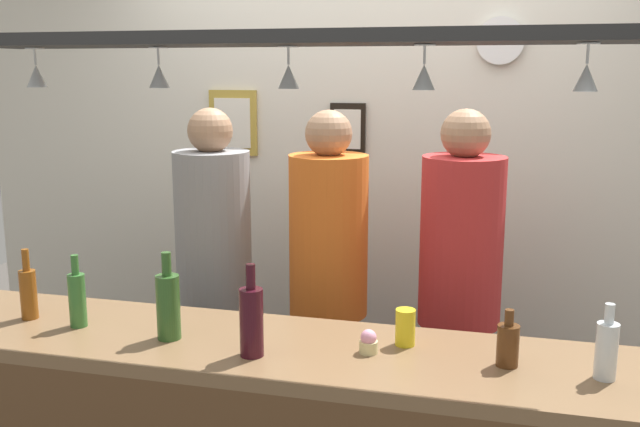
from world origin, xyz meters
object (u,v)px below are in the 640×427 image
at_px(bottle_beer_green_import, 77,298).
at_px(person_right_red_shirt, 460,273).
at_px(wall_clock, 500,41).
at_px(drink_can, 405,327).
at_px(person_left_grey_shirt, 214,257).
at_px(picture_frame_caricature, 233,123).
at_px(picture_frame_crest, 348,129).
at_px(person_middle_orange_shirt, 328,265).
at_px(cupcake, 368,342).
at_px(bottle_beer_amber_tall, 28,292).
at_px(bottle_wine_dark_red, 251,320).
at_px(bottle_soda_clear, 607,349).
at_px(bottle_beer_brown_stubby, 508,344).
at_px(bottle_champagne_green, 168,305).

bearing_deg(bottle_beer_green_import, person_right_red_shirt, 31.98).
bearing_deg(wall_clock, drink_can, -100.60).
height_order(person_left_grey_shirt, picture_frame_caricature, picture_frame_caricature).
distance_m(bottle_beer_green_import, picture_frame_crest, 1.64).
height_order(person_middle_orange_shirt, drink_can, person_middle_orange_shirt).
distance_m(person_middle_orange_shirt, picture_frame_crest, 0.83).
bearing_deg(cupcake, bottle_beer_green_import, -178.96).
bearing_deg(bottle_beer_amber_tall, bottle_wine_dark_red, -7.73).
xyz_separation_m(picture_frame_caricature, picture_frame_crest, (0.62, 0.00, -0.02)).
relative_size(person_middle_orange_shirt, cupcake, 21.68).
distance_m(person_middle_orange_shirt, bottle_beer_amber_tall, 1.21).
bearing_deg(bottle_beer_green_import, person_middle_orange_shirt, 48.17).
xyz_separation_m(person_right_red_shirt, bottle_soda_clear, (0.47, -0.79, 0.03)).
bearing_deg(bottle_beer_brown_stubby, drink_can, 164.75).
bearing_deg(person_right_red_shirt, person_left_grey_shirt, 180.00).
relative_size(person_middle_orange_shirt, bottle_beer_brown_stubby, 9.39).
bearing_deg(bottle_beer_green_import, person_left_grey_shirt, 77.30).
height_order(bottle_soda_clear, drink_can, bottle_soda_clear).
distance_m(person_right_red_shirt, picture_frame_caricature, 1.49).
height_order(bottle_beer_amber_tall, wall_clock, wall_clock).
distance_m(bottle_beer_amber_tall, picture_frame_crest, 1.72).
bearing_deg(person_left_grey_shirt, picture_frame_caricature, 102.45).
relative_size(person_left_grey_shirt, picture_frame_caricature, 4.98).
relative_size(bottle_beer_amber_tall, picture_frame_caricature, 0.76).
relative_size(person_left_grey_shirt, cupcake, 21.69).
xyz_separation_m(bottle_soda_clear, picture_frame_crest, (-1.09, 1.42, 0.50)).
bearing_deg(person_left_grey_shirt, bottle_beer_amber_tall, -117.43).
bearing_deg(bottle_wine_dark_red, person_middle_orange_shirt, 88.10).
distance_m(person_middle_orange_shirt, bottle_beer_brown_stubby, 1.08).
distance_m(bottle_champagne_green, cupcake, 0.68).
distance_m(bottle_beer_amber_tall, bottle_soda_clear, 1.96).
bearing_deg(bottle_beer_green_import, drink_can, 5.77).
bearing_deg(wall_clock, bottle_beer_green_import, -134.35).
bearing_deg(bottle_wine_dark_red, bottle_champagne_green, 167.84).
xyz_separation_m(person_right_red_shirt, bottle_beer_amber_tall, (-1.49, -0.77, 0.03)).
height_order(bottle_wine_dark_red, bottle_beer_brown_stubby, bottle_wine_dark_red).
bearing_deg(bottle_champagne_green, person_middle_orange_shirt, 66.92).
height_order(person_left_grey_shirt, person_middle_orange_shirt, person_left_grey_shirt).
bearing_deg(bottle_beer_amber_tall, picture_frame_caricature, 79.43).
bearing_deg(bottle_beer_amber_tall, cupcake, -0.42).
height_order(bottle_beer_amber_tall, drink_can, bottle_beer_amber_tall).
bearing_deg(person_left_grey_shirt, person_right_red_shirt, 0.00).
xyz_separation_m(person_right_red_shirt, bottle_beer_green_import, (-1.28, -0.80, 0.04)).
height_order(person_middle_orange_shirt, picture_frame_caricature, picture_frame_caricature).
height_order(bottle_soda_clear, picture_frame_caricature, picture_frame_caricature).
bearing_deg(picture_frame_caricature, drink_can, -49.92).
distance_m(bottle_beer_amber_tall, picture_frame_caricature, 1.51).
height_order(bottle_wine_dark_red, bottle_champagne_green, same).
xyz_separation_m(drink_can, wall_clock, (0.24, 1.30, 0.96)).
bearing_deg(bottle_beer_brown_stubby, cupcake, -178.99).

